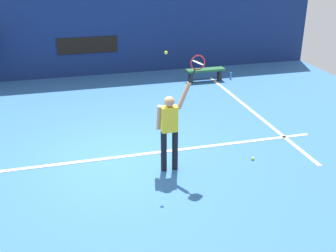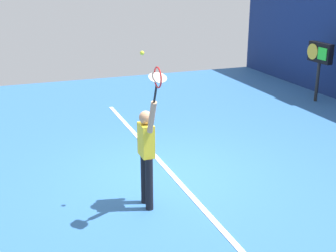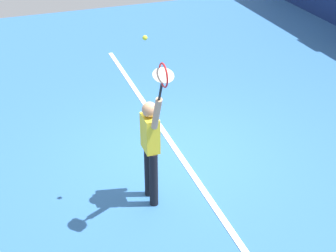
# 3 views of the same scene
# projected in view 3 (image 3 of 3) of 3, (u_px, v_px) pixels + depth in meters

# --- Properties ---
(ground_plane) EXTENTS (18.00, 18.00, 0.00)m
(ground_plane) POSITION_uv_depth(u_px,v_px,m) (174.00, 154.00, 8.60)
(ground_plane) COLOR #2D609E
(court_baseline) EXTENTS (10.00, 0.10, 0.01)m
(court_baseline) POSITION_uv_depth(u_px,v_px,m) (178.00, 153.00, 8.62)
(court_baseline) COLOR white
(court_baseline) RESTS_ON ground_plane
(tennis_player) EXTENTS (0.71, 0.31, 1.96)m
(tennis_player) POSITION_uv_depth(u_px,v_px,m) (151.00, 144.00, 7.01)
(tennis_player) COLOR black
(tennis_player) RESTS_ON ground_plane
(tennis_racket) EXTENTS (0.41, 0.27, 0.62)m
(tennis_racket) POSITION_uv_depth(u_px,v_px,m) (163.00, 77.00, 5.88)
(tennis_racket) COLOR black
(tennis_ball) EXTENTS (0.07, 0.07, 0.07)m
(tennis_ball) POSITION_uv_depth(u_px,v_px,m) (145.00, 38.00, 6.26)
(tennis_ball) COLOR #CCE033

